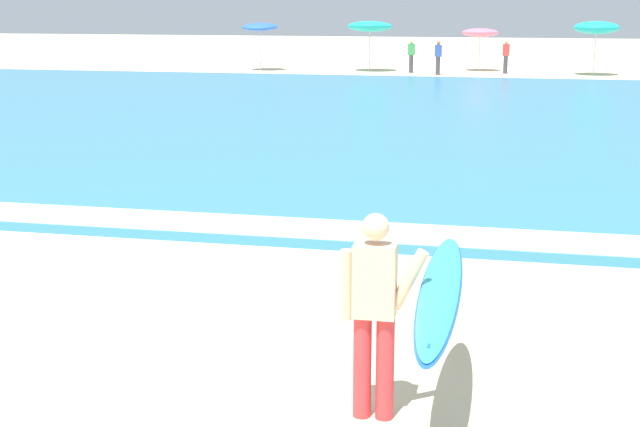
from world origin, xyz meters
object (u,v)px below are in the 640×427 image
beachgoer_near_row_left (411,55)px  beachgoer_near_row_right (438,57)px  beach_umbrella_2 (480,33)px  beach_umbrella_0 (260,27)px  beach_umbrella_1 (370,26)px  beachgoer_near_row_mid (506,56)px  surfer_with_board (407,300)px  beach_umbrella_3 (596,28)px

beachgoer_near_row_left → beachgoer_near_row_right: (1.37, -1.03, 0.00)m
beach_umbrella_2 → beach_umbrella_0: bearing=-169.9°
beach_umbrella_1 → beachgoer_near_row_mid: bearing=-0.2°
beachgoer_near_row_mid → beachgoer_near_row_left: bearing=-174.9°
beach_umbrella_2 → beachgoer_near_row_right: size_ratio=1.33×
surfer_with_board → beach_umbrella_3: beach_umbrella_3 is taller
beach_umbrella_2 → beachgoer_near_row_right: 3.41m
beach_umbrella_1 → beach_umbrella_2: size_ratio=1.17×
beachgoer_near_row_left → beachgoer_near_row_mid: size_ratio=1.00×
surfer_with_board → beachgoer_near_row_left: bearing=96.7°
beach_umbrella_0 → beachgoer_near_row_right: size_ratio=1.49×
beachgoer_near_row_right → beach_umbrella_0: bearing=174.5°
beach_umbrella_2 → beachgoer_near_row_mid: 2.11m
beachgoer_near_row_left → beachgoer_near_row_right: same height
beachgoer_near_row_mid → surfer_with_board: bearing=-90.2°
beachgoer_near_row_left → beachgoer_near_row_right: bearing=-36.8°
beach_umbrella_2 → beachgoer_near_row_right: (-1.76, -2.74, -1.01)m
beach_umbrella_1 → beachgoer_near_row_right: 3.97m
beach_umbrella_1 → beachgoer_near_row_left: bearing=-11.3°
surfer_with_board → beachgoer_near_row_mid: bearing=89.8°
beach_umbrella_2 → beachgoer_near_row_right: bearing=-122.7°
beachgoer_near_row_left → beachgoer_near_row_mid: 4.44m
beachgoer_near_row_right → beach_umbrella_2: bearing=57.3°
beach_umbrella_2 → beachgoer_near_row_left: (-3.13, -1.71, -1.01)m
beach_umbrella_1 → beach_umbrella_2: bearing=13.9°
beachgoer_near_row_mid → beachgoer_near_row_right: bearing=-155.1°
beach_umbrella_0 → beachgoer_near_row_left: beach_umbrella_0 is taller
surfer_with_board → beach_umbrella_0: (-11.77, 36.40, 1.07)m
beach_umbrella_2 → beachgoer_near_row_left: beach_umbrella_2 is taller
beach_umbrella_3 → beachgoer_near_row_mid: 4.22m
beachgoer_near_row_left → beachgoer_near_row_right: size_ratio=1.00×
beachgoer_near_row_right → beachgoer_near_row_left: bearing=143.2°
surfer_with_board → beach_umbrella_2: size_ratio=1.27×
beach_umbrella_2 → beach_umbrella_3: 5.53m
beach_umbrella_3 → beachgoer_near_row_left: beach_umbrella_3 is taller
beach_umbrella_0 → beach_umbrella_2: bearing=10.1°
beach_umbrella_3 → surfer_with_board: bearing=-96.4°
beach_umbrella_0 → beach_umbrella_1: (5.36, 0.60, 0.04)m
beach_umbrella_0 → beachgoer_near_row_left: size_ratio=1.49×
beachgoer_near_row_mid → beach_umbrella_0: bearing=-177.3°
beach_umbrella_1 → surfer_with_board: bearing=-80.2°
beach_umbrella_0 → beachgoer_near_row_left: 7.56m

